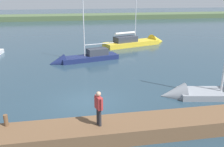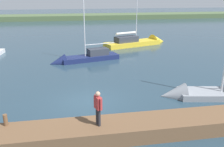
{
  "view_description": "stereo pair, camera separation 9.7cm",
  "coord_description": "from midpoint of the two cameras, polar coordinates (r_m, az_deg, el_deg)",
  "views": [
    {
      "loc": [
        1.05,
        14.31,
        6.56
      ],
      "look_at": [
        -1.66,
        -0.51,
        1.67
      ],
      "focal_mm": 39.68,
      "sensor_mm": 36.0,
      "label": 1
    },
    {
      "loc": [
        0.95,
        14.32,
        6.56
      ],
      "look_at": [
        -1.66,
        -0.51,
        1.67
      ],
      "focal_mm": 39.68,
      "sensor_mm": 36.0,
      "label": 2
    }
  ],
  "objects": [
    {
      "name": "person_on_dock",
      "position": [
        11.28,
        -2.99,
        -7.51
      ],
      "size": [
        0.35,
        0.61,
        1.66
      ],
      "rotation": [
        0.0,
        0.0,
        0.32
      ],
      "color": "#28282D",
      "rests_on": "dock_pier"
    },
    {
      "name": "sailboat_near_dock",
      "position": [
        25.35,
        -6.79,
        3.19
      ],
      "size": [
        7.24,
        3.34,
        8.6
      ],
      "rotation": [
        0.0,
        0.0,
        0.25
      ],
      "color": "navy",
      "rests_on": "ground_plane"
    },
    {
      "name": "ground_plane",
      "position": [
        15.78,
        -5.48,
        -6.67
      ],
      "size": [
        200.0,
        200.0,
        0.0
      ],
      "primitive_type": "plane",
      "color": "#263D4C"
    },
    {
      "name": "mooring_post_near",
      "position": [
        12.52,
        -23.13,
        -9.82
      ],
      "size": [
        0.19,
        0.19,
        0.55
      ],
      "primitive_type": "cylinder",
      "color": "brown",
      "rests_on": "dock_pier"
    },
    {
      "name": "sailboat_inner_slip",
      "position": [
        17.84,
        22.42,
        -4.55
      ],
      "size": [
        8.13,
        3.19,
        8.06
      ],
      "rotation": [
        0.0,
        0.0,
        -0.18
      ],
      "color": "gray",
      "rests_on": "ground_plane"
    },
    {
      "name": "dock_pier",
      "position": [
        11.94,
        -3.83,
        -13.25
      ],
      "size": [
        26.77,
        1.86,
        0.75
      ],
      "primitive_type": "cube",
      "color": "brown",
      "rests_on": "ground_plane"
    },
    {
      "name": "far_shoreline",
      "position": [
        68.29,
        -9.32,
        12.23
      ],
      "size": [
        180.0,
        8.0,
        2.4
      ],
      "primitive_type": "cube",
      "color": "#4C603D",
      "rests_on": "ground_plane"
    },
    {
      "name": "sailboat_behind_pier",
      "position": [
        33.56,
        6.63,
        7.01
      ],
      "size": [
        9.28,
        4.99,
        10.89
      ],
      "rotation": [
        0.0,
        0.0,
        3.47
      ],
      "color": "gold",
      "rests_on": "ground_plane"
    }
  ]
}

